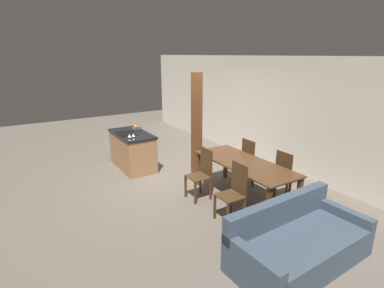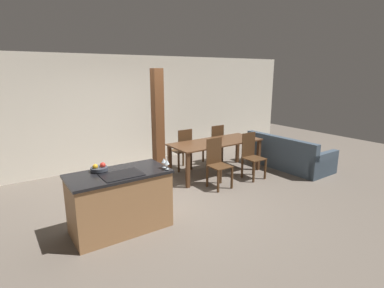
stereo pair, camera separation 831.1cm
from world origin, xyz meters
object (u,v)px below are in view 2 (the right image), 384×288
Objects in this scene: fruit_bowl at (99,168)px; timber_post at (158,131)px; dining_table at (216,145)px; wine_glass_middle at (164,161)px; dining_chair_far_left at (183,149)px; wine_glass_near at (167,162)px; kitchen_island at (120,201)px; dining_chair_far_right at (215,144)px; couch at (288,156)px; dining_chair_near_right at (252,155)px; dining_chair_near_left at (217,162)px.

fruit_bowl is 0.10× the size of timber_post.
dining_table is at bearing 3.62° from timber_post.
wine_glass_middle is 0.06× the size of timber_post.
dining_chair_far_left is at bearing 35.86° from timber_post.
dining_table is at bearing 34.87° from wine_glass_near.
kitchen_island is 1.44× the size of dining_chair_far_right.
wine_glass_near is 2.72m from dining_chair_far_left.
fruit_bowl is 2.99m from dining_chair_far_left.
dining_chair_far_left is 0.50× the size of couch.
dining_chair_near_right is 0.50× the size of couch.
dining_chair_near_left is at bearing -126.68° from dining_table.
wine_glass_near is 0.15× the size of dining_chair_far_right.
dining_chair_far_left is (-0.49, 0.65, -0.15)m from dining_table.
timber_post is at bearing 20.45° from dining_chair_far_right.
wine_glass_middle is (0.00, 0.09, 0.00)m from wine_glass_near.
dining_chair_far_right reaches higher than dining_table.
dining_chair_near_left is at bearing 13.21° from kitchen_island.
wine_glass_middle reaches higher than kitchen_island.
fruit_bowl is 0.25× the size of dining_chair_far_left.
fruit_bowl is 0.94m from wine_glass_middle.
couch is at bearing -18.75° from dining_table.
dining_table is (2.96, 0.97, -0.27)m from fruit_bowl.
dining_chair_near_right is 1.34m from couch.
dining_chair_near_right is (3.45, 0.32, -0.42)m from fruit_bowl.
kitchen_island is at bearing 95.74° from couch.
dining_chair_near_left is 1.00× the size of dining_chair_far_right.
timber_post reaches higher than wine_glass_near.
dining_chair_far_left is (1.63, 2.03, -0.49)m from wine_glass_middle.
wine_glass_near reaches higher than kitchen_island.
dining_chair_near_right is (0.97, 0.00, 0.00)m from dining_chair_near_left.
dining_chair_far_left is at bearing 33.27° from fruit_bowl.
dining_table is 2.16× the size of dining_chair_far_right.
dining_chair_far_left is (1.63, 2.12, -0.49)m from wine_glass_near.
timber_post reaches higher than dining_chair_near_right.
wine_glass_near reaches higher than dining_chair_far_right.
kitchen_island is at bearing 155.70° from wine_glass_near.
fruit_bowl is at bearing 154.23° from wine_glass_middle.
dining_chair_far_right is 1.84m from couch.
dining_chair_far_left reaches higher than kitchen_island.
dining_chair_near_right is at bearing -15.48° from timber_post.
dining_chair_far_left is (-0.97, 1.30, 0.00)m from dining_chair_near_right.
timber_post is (-1.52, -0.10, 0.51)m from dining_table.
couch is (4.55, 0.57, -0.19)m from kitchen_island.
couch is (3.91, 0.86, -0.75)m from wine_glass_near.
wine_glass_near reaches higher than dining_chair_near_left.
fruit_bowl is 0.12× the size of dining_table.
wine_glass_middle is 2.65m from dining_chair_far_left.
dining_table is at bearing 126.68° from dining_chair_near_right.
timber_post reaches higher than dining_table.
fruit_bowl is 2.53m from dining_chair_near_left.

